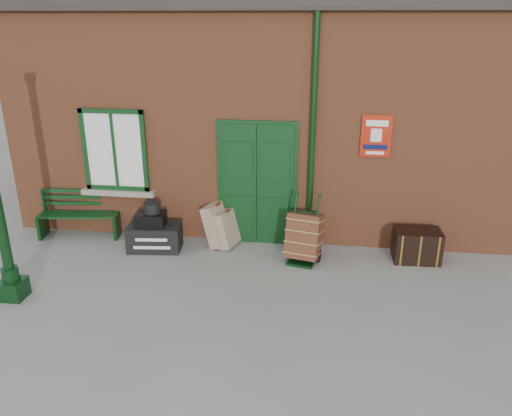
% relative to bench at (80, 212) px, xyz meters
% --- Properties ---
extents(ground, '(80.00, 80.00, 0.00)m').
position_rel_bench_xyz_m(ground, '(3.66, -1.32, -0.46)').
color(ground, gray).
rests_on(ground, ground).
extents(station_building, '(10.30, 4.30, 4.36)m').
position_rel_bench_xyz_m(station_building, '(3.65, 2.17, 1.70)').
color(station_building, '#975030').
rests_on(station_building, ground).
extents(bench, '(1.52, 0.66, 0.91)m').
position_rel_bench_xyz_m(bench, '(0.00, 0.00, 0.00)').
color(bench, '#0E3515').
rests_on(bench, ground).
extents(houdini_trunk, '(0.97, 0.61, 0.46)m').
position_rel_bench_xyz_m(houdini_trunk, '(1.59, -0.43, -0.23)').
color(houdini_trunk, black).
rests_on(houdini_trunk, ground).
extents(strongbox, '(0.55, 0.42, 0.23)m').
position_rel_bench_xyz_m(strongbox, '(1.54, -0.43, 0.12)').
color(strongbox, black).
rests_on(strongbox, houdini_trunk).
extents(hatbox, '(0.31, 0.31, 0.18)m').
position_rel_bench_xyz_m(hatbox, '(1.57, -0.40, 0.33)').
color(hatbox, black).
rests_on(hatbox, strongbox).
extents(suitcase_back, '(0.55, 0.64, 0.79)m').
position_rel_bench_xyz_m(suitcase_back, '(2.66, -0.07, -0.06)').
color(suitcase_back, '#9D8467').
rests_on(suitcase_back, ground).
extents(suitcase_front, '(0.46, 0.57, 0.68)m').
position_rel_bench_xyz_m(suitcase_front, '(2.84, -0.10, -0.12)').
color(suitcase_front, '#9D8467').
rests_on(suitcase_front, ground).
extents(porter_trolley, '(0.67, 0.70, 1.14)m').
position_rel_bench_xyz_m(porter_trolley, '(4.25, -0.51, -0.02)').
color(porter_trolley, black).
rests_on(porter_trolley, ground).
extents(dark_trunk, '(0.78, 0.53, 0.55)m').
position_rel_bench_xyz_m(dark_trunk, '(6.15, -0.23, -0.18)').
color(dark_trunk, black).
rests_on(dark_trunk, ground).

